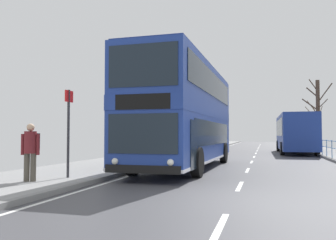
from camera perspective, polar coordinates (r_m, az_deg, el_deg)
name	(u,v)px	position (r m, az deg, el deg)	size (l,w,h in m)	color
ground	(199,199)	(8.24, 4.86, -12.27)	(15.80, 140.00, 0.20)	#434348
double_decker_bus_main	(186,115)	(16.00, 2.79, 0.77)	(2.85, 11.18, 4.45)	navy
background_bus_far_lane	(295,133)	(30.85, 19.30, -1.87)	(2.68, 10.58, 3.01)	navy
pedestrian_with_backpack	(31,148)	(11.11, -20.71, -4.09)	(0.55, 0.58, 1.64)	#4C473D
bus_stop_sign_near	(68,124)	(11.73, -15.34, -0.54)	(0.08, 0.44, 2.73)	#2D2D33
bare_tree_far_00	(318,123)	(43.67, 22.44, -0.49)	(1.87, 1.97, 5.23)	brown
bare_tree_far_01	(318,113)	(35.89, 22.44, 1.04)	(2.54, 1.82, 6.52)	#423328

